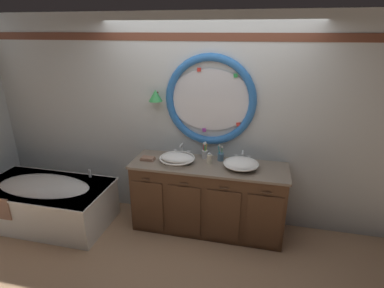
{
  "coord_description": "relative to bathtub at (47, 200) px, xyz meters",
  "views": [
    {
      "loc": [
        0.66,
        -2.99,
        2.4
      ],
      "look_at": [
        -0.1,
        0.25,
        1.14
      ],
      "focal_mm": 28.4,
      "sensor_mm": 36.0,
      "label": 1
    }
  ],
  "objects": [
    {
      "name": "faucet_set_right",
      "position": [
        2.44,
        0.56,
        0.62
      ],
      "size": [
        0.21,
        0.13,
        0.14
      ],
      "color": "silver",
      "rests_on": "vanity_counter"
    },
    {
      "name": "back_wall_assembly",
      "position": [
        1.97,
        0.67,
        1.0
      ],
      "size": [
        6.4,
        0.26,
        2.6
      ],
      "color": "silver",
      "rests_on": "ground_plane"
    },
    {
      "name": "sink_basin_right",
      "position": [
        2.44,
        0.33,
        0.62
      ],
      "size": [
        0.41,
        0.41,
        0.12
      ],
      "color": "white",
      "rests_on": "vanity_counter"
    },
    {
      "name": "vanity_counter",
      "position": [
        2.06,
        0.35,
        0.12
      ],
      "size": [
        1.87,
        0.61,
        0.89
      ],
      "color": "brown",
      "rests_on": "ground_plane"
    },
    {
      "name": "toothbrush_holder_left",
      "position": [
        1.98,
        0.53,
        0.63
      ],
      "size": [
        0.08,
        0.08,
        0.21
      ],
      "color": "silver",
      "rests_on": "vanity_counter"
    },
    {
      "name": "faucet_set_left",
      "position": [
        1.68,
        0.55,
        0.63
      ],
      "size": [
        0.23,
        0.15,
        0.17
      ],
      "color": "silver",
      "rests_on": "vanity_counter"
    },
    {
      "name": "toothbrush_holder_right",
      "position": [
        2.18,
        0.51,
        0.62
      ],
      "size": [
        0.08,
        0.08,
        0.21
      ],
      "color": "slate",
      "rests_on": "vanity_counter"
    },
    {
      "name": "bathtub",
      "position": [
        0.0,
        0.0,
        0.0
      ],
      "size": [
        1.65,
        0.86,
        0.64
      ],
      "color": "white",
      "rests_on": "ground_plane"
    },
    {
      "name": "folded_hand_towel",
      "position": [
        1.3,
        0.32,
        0.58
      ],
      "size": [
        0.17,
        0.11,
        0.04
      ],
      "color": "#936B56",
      "rests_on": "vanity_counter"
    },
    {
      "name": "ground_plane",
      "position": [
        1.96,
        0.09,
        -0.33
      ],
      "size": [
        14.0,
        14.0,
        0.0
      ],
      "primitive_type": "plane",
      "color": "tan"
    },
    {
      "name": "soap_dispenser",
      "position": [
        2.06,
        0.38,
        0.62
      ],
      "size": [
        0.06,
        0.07,
        0.14
      ],
      "color": "#EFE5C6",
      "rests_on": "vanity_counter"
    },
    {
      "name": "sink_basin_left",
      "position": [
        1.68,
        0.33,
        0.62
      ],
      "size": [
        0.43,
        0.43,
        0.11
      ],
      "color": "white",
      "rests_on": "vanity_counter"
    }
  ]
}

